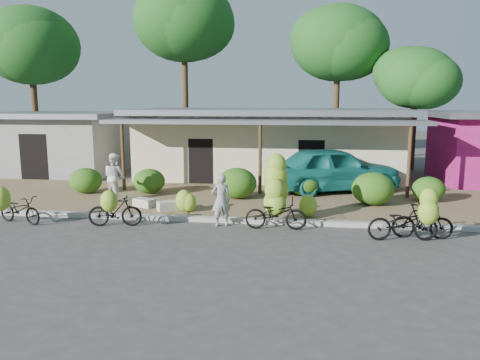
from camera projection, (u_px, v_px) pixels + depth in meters
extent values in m
plane|color=#3D3B39|center=(238.00, 242.00, 12.53)|extent=(100.00, 100.00, 0.00)
cube|color=olive|center=(257.00, 201.00, 17.40)|extent=(60.00, 6.00, 0.12)
cube|color=#A8A399|center=(247.00, 221.00, 14.47)|extent=(60.00, 0.25, 0.15)
cube|color=beige|center=(270.00, 146.00, 23.01)|extent=(12.00, 6.00, 3.10)
cube|color=slate|center=(270.00, 111.00, 22.73)|extent=(13.00, 7.00, 0.25)
cube|color=black|center=(264.00, 163.00, 20.21)|extent=(1.40, 0.12, 2.20)
cube|color=slate|center=(262.00, 122.00, 18.88)|extent=(13.00, 2.00, 0.15)
cylinder|color=#513520|center=(123.00, 158.00, 19.01)|extent=(0.14, 0.14, 2.85)
cylinder|color=#513520|center=(260.00, 161.00, 18.25)|extent=(0.14, 0.14, 2.85)
cylinder|color=#513520|center=(409.00, 163.00, 17.49)|extent=(0.14, 0.14, 2.85)
cube|color=gray|center=(60.00, 145.00, 24.52)|extent=(6.00, 5.00, 2.90)
cube|color=slate|center=(58.00, 115.00, 24.25)|extent=(7.00, 6.00, 0.25)
cube|color=black|center=(34.00, 157.00, 22.18)|extent=(1.40, 0.12, 2.20)
cylinder|color=#513520|center=(35.00, 104.00, 26.45)|extent=(0.36, 0.36, 7.15)
ellipsoid|color=#134D1A|center=(30.00, 46.00, 25.92)|extent=(5.36, 5.36, 4.28)
ellipsoid|color=#134D1A|center=(25.00, 41.00, 26.23)|extent=(4.55, 4.55, 3.64)
cylinder|color=#513520|center=(185.00, 89.00, 28.16)|extent=(0.36, 0.36, 8.86)
ellipsoid|color=#134D1A|center=(184.00, 21.00, 27.50)|extent=(5.93, 5.93, 4.75)
ellipsoid|color=#134D1A|center=(177.00, 17.00, 27.81)|extent=(5.04, 5.04, 4.03)
cylinder|color=#513520|center=(336.00, 101.00, 27.55)|extent=(0.36, 0.36, 7.43)
ellipsoid|color=#134D1A|center=(338.00, 43.00, 27.00)|extent=(5.44, 5.44, 4.35)
ellipsoid|color=#134D1A|center=(329.00, 39.00, 27.31)|extent=(4.63, 4.63, 3.70)
cylinder|color=#513520|center=(413.00, 122.00, 25.24)|extent=(0.36, 0.36, 5.23)
ellipsoid|color=#134D1A|center=(416.00, 78.00, 24.85)|extent=(4.06, 4.06, 3.25)
ellipsoid|color=#134D1A|center=(405.00, 73.00, 25.16)|extent=(3.45, 3.45, 2.76)
ellipsoid|color=#204F12|center=(86.00, 181.00, 18.50)|extent=(1.29, 1.16, 1.00)
ellipsoid|color=#204F12|center=(149.00, 181.00, 18.46)|extent=(1.25, 1.13, 0.98)
ellipsoid|color=#204F12|center=(237.00, 183.00, 17.46)|extent=(1.48, 1.33, 1.16)
ellipsoid|color=#204F12|center=(305.00, 184.00, 18.00)|extent=(1.18, 1.06, 0.92)
ellipsoid|color=#204F12|center=(373.00, 189.00, 16.38)|extent=(1.47, 1.32, 1.15)
ellipsoid|color=#204F12|center=(429.00, 189.00, 16.94)|extent=(1.17, 1.05, 0.91)
imported|color=black|center=(20.00, 210.00, 14.39)|extent=(1.74, 1.01, 0.86)
ellipsoid|color=#87B42D|center=(0.00, 198.00, 13.73)|extent=(0.60, 0.51, 0.75)
imported|color=black|center=(115.00, 211.00, 14.03)|extent=(1.66, 0.72, 0.96)
ellipsoid|color=#87B42D|center=(109.00, 201.00, 13.31)|extent=(0.50, 0.43, 0.63)
imported|color=black|center=(276.00, 214.00, 13.70)|extent=(1.81, 0.69, 0.94)
ellipsoid|color=#87B42D|center=(275.00, 203.00, 14.21)|extent=(0.68, 0.57, 0.84)
ellipsoid|color=#87B42D|center=(278.00, 190.00, 14.14)|extent=(0.65, 0.55, 0.81)
ellipsoid|color=#87B42D|center=(276.00, 177.00, 14.08)|extent=(0.72, 0.61, 0.89)
ellipsoid|color=#87B42D|center=(277.00, 165.00, 14.01)|extent=(0.57, 0.49, 0.72)
ellipsoid|color=#87B42D|center=(276.00, 203.00, 13.85)|extent=(0.61, 0.52, 0.76)
ellipsoid|color=#87B42D|center=(275.00, 190.00, 13.79)|extent=(0.60, 0.51, 0.75)
imported|color=black|center=(422.00, 221.00, 12.76)|extent=(1.63, 0.52, 0.97)
ellipsoid|color=#87B42D|center=(428.00, 212.00, 12.06)|extent=(0.53, 0.45, 0.66)
ellipsoid|color=#87B42D|center=(429.00, 199.00, 12.05)|extent=(0.46, 0.39, 0.58)
imported|color=black|center=(403.00, 223.00, 12.59)|extent=(1.95, 0.88, 0.99)
ellipsoid|color=#87B42D|center=(184.00, 200.00, 15.47)|extent=(0.58, 0.49, 0.72)
ellipsoid|color=#87B42D|center=(189.00, 202.00, 15.42)|extent=(0.49, 0.42, 0.62)
ellipsoid|color=#87B42D|center=(308.00, 206.00, 14.68)|extent=(0.57, 0.48, 0.71)
cube|color=beige|center=(170.00, 205.00, 15.69)|extent=(0.93, 0.80, 0.30)
cube|color=beige|center=(144.00, 203.00, 16.16)|extent=(0.84, 0.66, 0.28)
imported|color=gray|center=(221.00, 200.00, 14.01)|extent=(0.67, 0.55, 1.60)
imported|color=white|center=(115.00, 177.00, 17.13)|extent=(1.06, 0.99, 1.74)
imported|color=#19736D|center=(333.00, 169.00, 18.81)|extent=(5.74, 3.96, 1.82)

